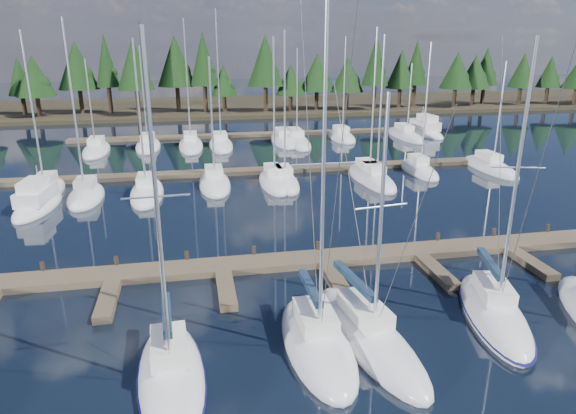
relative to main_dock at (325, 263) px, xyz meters
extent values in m
plane|color=black|center=(0.00, 12.64, -0.20)|extent=(260.00, 260.00, 0.00)
cube|color=#2D2719|center=(0.00, 72.64, 0.10)|extent=(220.00, 30.00, 0.60)
cube|color=brown|center=(0.00, 0.64, 0.00)|extent=(44.00, 2.00, 0.40)
cube|color=brown|center=(-12.00, -2.36, 0.00)|extent=(0.90, 4.00, 0.40)
cube|color=brown|center=(-6.00, -2.36, 0.00)|extent=(0.90, 4.00, 0.40)
cube|color=brown|center=(0.00, -2.36, 0.00)|extent=(0.90, 4.00, 0.40)
cube|color=brown|center=(6.00, -2.36, 0.00)|extent=(0.90, 4.00, 0.40)
cube|color=brown|center=(12.00, -2.36, 0.00)|extent=(0.90, 4.00, 0.40)
cylinder|color=#2F241A|center=(-16.00, 1.64, 0.25)|extent=(0.26, 0.26, 0.90)
cylinder|color=#2F241A|center=(-12.00, 1.64, 0.25)|extent=(0.26, 0.26, 0.90)
cylinder|color=#2F241A|center=(-8.00, 1.64, 0.25)|extent=(0.26, 0.26, 0.90)
cylinder|color=#2F241A|center=(-4.00, 1.64, 0.25)|extent=(0.26, 0.26, 0.90)
cylinder|color=#2F241A|center=(0.00, 1.64, 0.25)|extent=(0.26, 0.26, 0.90)
cylinder|color=#2F241A|center=(4.00, 1.64, 0.25)|extent=(0.26, 0.26, 0.90)
cylinder|color=#2F241A|center=(8.00, 1.64, 0.25)|extent=(0.26, 0.26, 0.90)
cylinder|color=#2F241A|center=(12.00, 1.64, 0.25)|extent=(0.26, 0.26, 0.90)
cylinder|color=#2F241A|center=(16.00, 1.64, 0.25)|extent=(0.26, 0.26, 0.90)
cube|color=brown|center=(0.00, 22.64, 0.00)|extent=(50.00, 1.80, 0.40)
cube|color=brown|center=(0.00, 42.64, 0.00)|extent=(46.00, 1.80, 0.40)
ellipsoid|color=silver|center=(-8.67, -9.26, -0.05)|extent=(3.00, 8.01, 1.90)
cube|color=silver|center=(-8.69, -8.86, 1.15)|extent=(1.55, 2.59, 0.70)
cylinder|color=silver|center=(-8.65, -9.65, 6.94)|extent=(0.17, 0.17, 12.29)
cylinder|color=silver|center=(-8.75, -7.92, 1.90)|extent=(0.31, 3.47, 0.12)
cube|color=#15263B|center=(-8.75, -7.92, 2.05)|extent=(0.54, 3.32, 0.30)
cylinder|color=silver|center=(-8.65, -9.65, 7.55)|extent=(2.31, 0.20, 0.07)
cylinder|color=#3F3F44|center=(-8.55, -11.34, 6.79)|extent=(0.22, 3.41, 12.60)
cylinder|color=#3F3F44|center=(-8.77, -7.57, 6.79)|extent=(0.27, 4.20, 12.60)
ellipsoid|color=#0D0E45|center=(-8.67, -9.26, 0.02)|extent=(3.12, 8.33, 0.18)
ellipsoid|color=silver|center=(-2.48, -8.12, -0.05)|extent=(2.83, 7.99, 1.90)
cube|color=silver|center=(-2.49, -7.72, 1.15)|extent=(1.55, 2.56, 0.70)
cylinder|color=silver|center=(-2.48, -8.52, 7.49)|extent=(0.16, 0.16, 13.38)
cylinder|color=silver|center=(-2.49, -6.77, 1.90)|extent=(0.14, 3.51, 0.12)
cube|color=#15263B|center=(-2.49, -6.77, 2.05)|extent=(0.37, 3.35, 0.30)
cylinder|color=silver|center=(-2.48, -8.52, 8.16)|extent=(2.51, 0.08, 0.07)
cylinder|color=#3F3F44|center=(-2.47, -10.24, 7.34)|extent=(0.05, 3.46, 13.69)
cylinder|color=#3F3F44|center=(-2.49, -6.41, 7.34)|extent=(0.05, 4.26, 13.69)
ellipsoid|color=silver|center=(-0.10, -8.02, -0.05)|extent=(3.86, 9.75, 1.90)
cube|color=silver|center=(-0.17, -7.55, 1.15)|extent=(1.82, 3.20, 0.70)
cylinder|color=silver|center=(-0.04, -8.49, 5.79)|extent=(0.18, 0.18, 9.99)
cylinder|color=silver|center=(-0.33, -6.42, 1.90)|extent=(0.70, 4.15, 0.12)
cube|color=#15263B|center=(-0.33, -6.42, 2.05)|extent=(0.90, 3.99, 0.30)
cylinder|color=silver|center=(-0.04, -8.49, 6.29)|extent=(2.29, 0.39, 0.07)
cylinder|color=#3F3F44|center=(0.25, -10.51, 5.64)|extent=(0.60, 4.07, 10.30)
cylinder|color=#3F3F44|center=(-0.39, -6.00, 5.64)|extent=(0.74, 5.01, 10.31)
ellipsoid|color=silver|center=(6.50, -7.28, -0.05)|extent=(4.59, 8.56, 1.90)
cube|color=silver|center=(6.61, -6.88, 1.15)|extent=(2.03, 2.89, 0.70)
cylinder|color=silver|center=(6.40, -7.67, 6.79)|extent=(0.20, 0.20, 11.98)
cylinder|color=silver|center=(6.87, -5.93, 1.90)|extent=(1.06, 3.51, 0.12)
cube|color=#15263B|center=(6.87, -5.93, 2.05)|extent=(1.24, 3.41, 0.30)
cylinder|color=silver|center=(6.40, -7.67, 7.39)|extent=(2.22, 0.66, 0.07)
cylinder|color=#3F3F44|center=(5.94, -9.37, 6.64)|extent=(0.96, 3.43, 12.29)
cylinder|color=#3F3F44|center=(6.96, -5.58, 6.64)|extent=(1.17, 4.22, 12.29)
ellipsoid|color=#0D0E45|center=(6.50, -7.28, 0.02)|extent=(4.77, 8.91, 0.18)
ellipsoid|color=silver|center=(-19.87, 18.82, -0.05)|extent=(2.60, 7.72, 1.90)
cube|color=silver|center=(-19.87, 19.20, 1.15)|extent=(1.43, 2.47, 0.70)
cylinder|color=silver|center=(-19.87, 18.43, 7.03)|extent=(0.16, 0.16, 12.47)
ellipsoid|color=silver|center=(-16.23, 16.59, -0.05)|extent=(2.77, 7.22, 1.90)
cube|color=silver|center=(-16.23, 16.95, 1.15)|extent=(1.52, 2.31, 0.70)
cylinder|color=silver|center=(-16.23, 16.23, 7.47)|extent=(0.16, 0.16, 13.35)
ellipsoid|color=silver|center=(-11.30, 16.71, -0.05)|extent=(2.76, 8.70, 1.90)
cube|color=silver|center=(-11.30, 17.14, 1.15)|extent=(1.52, 2.78, 0.70)
cylinder|color=silver|center=(-11.30, 16.27, 6.73)|extent=(0.16, 0.16, 11.86)
ellipsoid|color=silver|center=(-5.45, 18.53, -0.05)|extent=(2.82, 8.40, 1.90)
cube|color=silver|center=(-5.45, 18.95, 1.15)|extent=(1.55, 2.69, 0.70)
cylinder|color=silver|center=(-5.45, 18.11, 5.99)|extent=(0.16, 0.16, 10.39)
ellipsoid|color=silver|center=(-0.06, 18.01, -0.05)|extent=(2.52, 8.29, 1.90)
cube|color=silver|center=(-0.06, 18.42, 1.15)|extent=(1.38, 2.65, 0.70)
cylinder|color=silver|center=(-0.06, 17.59, 6.79)|extent=(0.16, 0.16, 11.99)
ellipsoid|color=silver|center=(0.85, 17.73, -0.05)|extent=(2.46, 7.54, 1.90)
cube|color=silver|center=(0.85, 18.11, 1.15)|extent=(1.35, 2.41, 0.70)
cylinder|color=silver|center=(0.85, 17.35, 7.04)|extent=(0.16, 0.16, 12.50)
ellipsoid|color=silver|center=(9.30, 16.87, -0.05)|extent=(2.69, 8.45, 1.90)
cube|color=silver|center=(9.30, 17.29, 1.15)|extent=(1.48, 2.70, 0.70)
cylinder|color=silver|center=(9.30, 16.44, 6.87)|extent=(0.16, 0.16, 12.14)
ellipsoid|color=silver|center=(9.17, 18.40, -0.05)|extent=(2.81, 8.43, 1.90)
cube|color=silver|center=(9.17, 18.83, 1.15)|extent=(1.55, 2.70, 0.70)
cylinder|color=silver|center=(9.17, 17.98, 7.17)|extent=(0.16, 0.16, 12.75)
ellipsoid|color=silver|center=(14.89, 19.51, -0.05)|extent=(2.43, 7.37, 1.90)
cube|color=silver|center=(14.89, 19.88, 1.15)|extent=(1.34, 2.36, 0.70)
cylinder|color=silver|center=(14.89, 19.15, 6.54)|extent=(0.16, 0.16, 11.48)
ellipsoid|color=silver|center=(22.58, 19.32, -0.05)|extent=(2.60, 9.30, 1.90)
cube|color=silver|center=(22.58, 19.78, 1.15)|extent=(1.43, 2.98, 0.70)
cylinder|color=silver|center=(22.58, 18.85, 5.67)|extent=(0.16, 0.16, 9.75)
ellipsoid|color=silver|center=(-18.30, 35.65, -0.05)|extent=(2.89, 9.04, 1.90)
cube|color=silver|center=(-18.30, 36.10, 1.15)|extent=(1.59, 2.89, 0.70)
cylinder|color=silver|center=(-18.30, 35.20, 5.63)|extent=(0.16, 0.16, 9.66)
ellipsoid|color=silver|center=(-12.50, 37.07, -0.05)|extent=(2.92, 8.57, 1.90)
cube|color=silver|center=(-12.50, 37.50, 1.15)|extent=(1.61, 2.74, 0.70)
cylinder|color=silver|center=(-12.50, 36.64, 6.28)|extent=(0.16, 0.16, 10.98)
ellipsoid|color=silver|center=(-7.35, 36.65, -0.05)|extent=(2.89, 10.32, 1.90)
cube|color=silver|center=(-7.35, 37.17, 1.15)|extent=(1.59, 3.30, 0.70)
cylinder|color=silver|center=(-7.35, 36.14, 7.78)|extent=(0.16, 0.16, 13.98)
ellipsoid|color=silver|center=(-3.71, 36.07, -0.05)|extent=(2.88, 9.35, 1.90)
cube|color=silver|center=(-3.71, 36.54, 1.15)|extent=(1.58, 2.99, 0.70)
cylinder|color=silver|center=(-3.71, 35.60, 8.29)|extent=(0.16, 0.16, 14.99)
ellipsoid|color=silver|center=(4.44, 37.40, -0.05)|extent=(2.90, 10.12, 1.90)
cube|color=silver|center=(4.44, 37.90, 1.15)|extent=(1.59, 3.24, 0.70)
cylinder|color=silver|center=(4.44, 36.89, 6.41)|extent=(0.16, 0.16, 11.23)
ellipsoid|color=silver|center=(5.92, 36.83, -0.05)|extent=(2.99, 11.76, 1.90)
cube|color=silver|center=(5.92, 37.41, 1.15)|extent=(1.64, 3.76, 0.70)
cylinder|color=silver|center=(5.92, 36.24, 6.13)|extent=(0.16, 0.16, 10.67)
ellipsoid|color=silver|center=(12.41, 38.14, -0.05)|extent=(2.99, 7.93, 1.90)
cube|color=silver|center=(12.41, 38.54, 1.15)|extent=(1.64, 2.54, 0.70)
cylinder|color=silver|center=(12.41, 37.74, 6.77)|extent=(0.16, 0.16, 11.96)
ellipsoid|color=silver|center=(21.22, 37.70, -0.05)|extent=(2.75, 10.46, 1.90)
cube|color=silver|center=(21.22, 38.22, 1.15)|extent=(1.51, 3.35, 0.70)
cylinder|color=silver|center=(21.22, 37.17, 5.15)|extent=(0.16, 0.16, 8.70)
ellipsoid|color=silver|center=(-19.56, 14.83, -0.10)|extent=(3.48, 8.23, 1.60)
cube|color=silver|center=(-19.56, 14.83, 0.95)|extent=(2.44, 4.58, 1.07)
cube|color=silver|center=(-19.60, 14.43, 1.84)|extent=(1.75, 2.94, 0.80)
cylinder|color=silver|center=(-19.48, 15.63, 2.37)|extent=(0.09, 0.09, 1.42)
ellipsoid|color=silver|center=(24.82, 39.47, -0.10)|extent=(3.47, 9.20, 1.81)
cube|color=silver|center=(24.82, 39.47, 1.11)|extent=(2.51, 5.09, 1.21)
cube|color=silver|center=(24.84, 39.02, 2.11)|extent=(1.82, 3.25, 0.91)
cylinder|color=silver|center=(24.77, 40.37, 2.72)|extent=(0.08, 0.08, 1.61)
cylinder|color=black|center=(-34.19, 66.04, 1.97)|extent=(0.70, 0.70, 3.15)
cone|color=black|center=(-34.19, 66.04, 6.62)|extent=(4.16, 4.16, 6.13)
ellipsoid|color=black|center=(-33.69, 66.04, 5.21)|extent=(2.50, 2.50, 2.50)
cylinder|color=black|center=(-31.10, 62.85, 2.03)|extent=(0.70, 0.70, 3.26)
cone|color=black|center=(-31.10, 62.85, 6.83)|extent=(6.13, 6.13, 6.34)
ellipsoid|color=black|center=(-30.60, 62.85, 5.38)|extent=(3.68, 3.68, 3.68)
cylinder|color=black|center=(-25.10, 65.98, 2.39)|extent=(0.70, 0.70, 4.00)
cone|color=black|center=(-25.10, 65.98, 8.28)|extent=(6.54, 6.54, 7.77)
ellipsoid|color=black|center=(-24.60, 65.98, 6.50)|extent=(3.93, 3.93, 3.93)
cylinder|color=black|center=(-20.29, 65.15, 2.58)|extent=(0.70, 0.70, 4.37)
cone|color=black|center=(-20.29, 65.15, 9.02)|extent=(3.86, 3.86, 8.50)
ellipsoid|color=black|center=(-19.79, 65.15, 7.08)|extent=(2.31, 2.31, 2.31)
cylinder|color=black|center=(-15.46, 61.45, 2.48)|extent=(0.70, 0.70, 4.17)
cone|color=black|center=(-15.46, 61.45, 8.63)|extent=(5.95, 5.95, 8.12)
ellipsoid|color=black|center=(-14.96, 61.45, 6.77)|extent=(3.57, 3.57, 3.57)
cylinder|color=black|center=(-9.03, 65.04, 2.56)|extent=(0.70, 0.70, 4.32)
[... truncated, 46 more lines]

